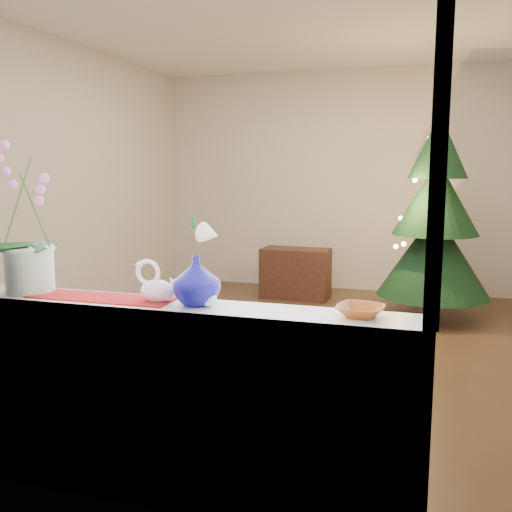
{
  "coord_description": "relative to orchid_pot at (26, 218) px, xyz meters",
  "views": [
    {
      "loc": [
        1.05,
        -4.63,
        1.51
      ],
      "look_at": [
        0.08,
        -1.4,
        0.99
      ],
      "focal_mm": 40.0,
      "sensor_mm": 36.0,
      "label": 1
    }
  ],
  "objects": [
    {
      "name": "window_apron",
      "position": [
        0.78,
        -0.1,
        -0.84
      ],
      "size": [
        2.2,
        0.08,
        0.88
      ],
      "primitive_type": "cube",
      "color": "white",
      "rests_on": "ground"
    },
    {
      "name": "amber_dish",
      "position": [
        1.59,
        -0.0,
        -0.34
      ],
      "size": [
        0.19,
        0.19,
        0.04
      ],
      "primitive_type": "imported",
      "rotation": [
        0.0,
        0.0,
        -0.18
      ],
      "color": "#A4531B",
      "rests_on": "windowsill"
    },
    {
      "name": "wall_front",
      "position": [
        0.78,
        -0.14,
        0.07
      ],
      "size": [
        4.5,
        0.1,
        2.7
      ],
      "primitive_type": "cube",
      "color": "beige",
      "rests_on": "ground"
    },
    {
      "name": "ground",
      "position": [
        0.78,
        2.36,
        -1.28
      ],
      "size": [
        5.0,
        5.0,
        0.0
      ],
      "primitive_type": "plane",
      "color": "#3B2718",
      "rests_on": "ground"
    },
    {
      "name": "orchid_pot",
      "position": [
        0.0,
        0.0,
        0.0
      ],
      "size": [
        0.28,
        0.28,
        0.73
      ],
      "primitive_type": null,
      "rotation": [
        0.0,
        0.0,
        0.14
      ],
      "color": "beige",
      "rests_on": "windowsill"
    },
    {
      "name": "xmas_tree",
      "position": [
        1.9,
        3.68,
        -0.26
      ],
      "size": [
        1.15,
        1.15,
        2.04
      ],
      "primitive_type": null,
      "rotation": [
        0.0,
        0.0,
        -0.03
      ],
      "color": "black",
      "rests_on": "ground"
    },
    {
      "name": "paperweight",
      "position": [
        0.94,
        -0.03,
        -0.33
      ],
      "size": [
        0.09,
        0.09,
        0.07
      ],
      "primitive_type": "sphere",
      "rotation": [
        0.0,
        0.0,
        0.39
      ],
      "color": "white",
      "rests_on": "windowsill"
    },
    {
      "name": "runner",
      "position": [
        0.4,
        -0.01,
        -0.36
      ],
      "size": [
        0.7,
        0.2,
        0.01
      ],
      "primitive_type": "cube",
      "color": "maroon",
      "rests_on": "windowsill"
    },
    {
      "name": "side_table",
      "position": [
        0.37,
        4.17,
        -0.99
      ],
      "size": [
        0.8,
        0.42,
        0.59
      ],
      "primitive_type": "cube",
      "rotation": [
        0.0,
        0.0,
        -0.04
      ],
      "color": "black",
      "rests_on": "ground"
    },
    {
      "name": "swan",
      "position": [
        0.68,
        -0.01,
        -0.27
      ],
      "size": [
        0.24,
        0.18,
        0.18
      ],
      "primitive_type": null,
      "rotation": [
        0.0,
        0.0,
        -0.44
      ],
      "color": "white",
      "rests_on": "windowsill"
    },
    {
      "name": "lily",
      "position": [
        0.87,
        -0.01,
        -0.02
      ],
      "size": [
        0.14,
        0.08,
        0.19
      ],
      "primitive_type": null,
      "color": "white",
      "rests_on": "blue_vase"
    },
    {
      "name": "ceiling",
      "position": [
        0.78,
        2.36,
        1.42
      ],
      "size": [
        5.0,
        5.0,
        0.0
      ],
      "primitive_type": "plane",
      "color": "white",
      "rests_on": "wall_back"
    },
    {
      "name": "wall_left",
      "position": [
        -1.47,
        2.36,
        0.07
      ],
      "size": [
        0.1,
        5.0,
        2.7
      ],
      "primitive_type": "cube",
      "color": "beige",
      "rests_on": "ground"
    },
    {
      "name": "window_frame",
      "position": [
        0.78,
        -0.11,
        0.42
      ],
      "size": [
        2.22,
        0.06,
        1.6
      ],
      "primitive_type": null,
      "color": "white",
      "rests_on": "windowsill"
    },
    {
      "name": "blue_vase",
      "position": [
        0.87,
        -0.01,
        -0.24
      ],
      "size": [
        0.27,
        0.27,
        0.25
      ],
      "primitive_type": "imported",
      "rotation": [
        0.0,
        0.0,
        0.14
      ],
      "color": "#080862",
      "rests_on": "windowsill"
    },
    {
      "name": "windowsill",
      "position": [
        0.78,
        -0.01,
        -0.38
      ],
      "size": [
        2.2,
        0.26,
        0.04
      ],
      "primitive_type": "cube",
      "color": "white",
      "rests_on": "window_apron"
    },
    {
      "name": "wall_back",
      "position": [
        0.78,
        4.86,
        0.07
      ],
      "size": [
        4.5,
        0.1,
        2.7
      ],
      "primitive_type": "cube",
      "color": "beige",
      "rests_on": "ground"
    }
  ]
}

